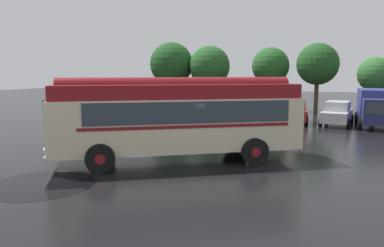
{
  "coord_description": "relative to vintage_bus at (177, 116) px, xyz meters",
  "views": [
    {
      "loc": [
        6.44,
        -14.25,
        3.71
      ],
      "look_at": [
        -0.2,
        1.04,
        1.4
      ],
      "focal_mm": 35.0,
      "sensor_mm": 36.0,
      "label": 1
    }
  ],
  "objects": [
    {
      "name": "ground_plane",
      "position": [
        0.21,
        0.47,
        -1.89
      ],
      "size": [
        120.0,
        120.0,
        0.0
      ],
      "primitive_type": "plane",
      "color": "black"
    },
    {
      "name": "vintage_bus",
      "position": [
        0.0,
        0.0,
        0.0
      ],
      "size": [
        9.66,
        7.79,
        3.49
      ],
      "color": "beige",
      "rests_on": "ground"
    },
    {
      "name": "car_near_left",
      "position": [
        -2.94,
        14.14,
        -1.05
      ],
      "size": [
        2.0,
        4.22,
        1.66
      ],
      "color": "maroon",
      "rests_on": "ground"
    },
    {
      "name": "car_mid_left",
      "position": [
        -0.22,
        13.84,
        -1.05
      ],
      "size": [
        2.17,
        4.3,
        1.66
      ],
      "color": "maroon",
      "rests_on": "ground"
    },
    {
      "name": "car_mid_right",
      "position": [
        2.68,
        14.15,
        -1.05
      ],
      "size": [
        2.36,
        4.38,
        1.66
      ],
      "color": "maroon",
      "rests_on": "ground"
    },
    {
      "name": "car_far_right",
      "position": [
        5.62,
        14.1,
        -1.05
      ],
      "size": [
        2.22,
        4.32,
        1.66
      ],
      "color": "#B7BABF",
      "rests_on": "ground"
    },
    {
      "name": "box_van",
      "position": [
        8.01,
        14.61,
        -0.53
      ],
      "size": [
        2.57,
        5.86,
        2.5
      ],
      "color": "navy",
      "rests_on": "ground"
    },
    {
      "name": "tree_far_left",
      "position": [
        -10.93,
        21.2,
        2.73
      ],
      "size": [
        4.42,
        4.42,
        6.73
      ],
      "color": "#4C3823",
      "rests_on": "ground"
    },
    {
      "name": "tree_left_of_centre",
      "position": [
        -6.82,
        21.67,
        2.39
      ],
      "size": [
        4.07,
        4.07,
        6.3
      ],
      "color": "#4C3823",
      "rests_on": "ground"
    },
    {
      "name": "tree_centre",
      "position": [
        -0.76,
        21.92,
        2.44
      ],
      "size": [
        3.51,
        3.51,
        6.01
      ],
      "color": "#4C3823",
      "rests_on": "ground"
    },
    {
      "name": "tree_right_of_centre",
      "position": [
        3.49,
        21.84,
        2.6
      ],
      "size": [
        3.74,
        3.74,
        6.27
      ],
      "color": "#4C3823",
      "rests_on": "ground"
    },
    {
      "name": "tree_far_right",
      "position": [
        8.3,
        22.23,
        1.61
      ],
      "size": [
        2.96,
        2.96,
        4.98
      ],
      "color": "#4C3823",
      "rests_on": "ground"
    },
    {
      "name": "puddle_patch",
      "position": [
        -2.72,
        -4.77,
        -1.89
      ],
      "size": [
        3.53,
        3.53,
        0.01
      ],
      "primitive_type": "cylinder",
      "color": "black",
      "rests_on": "ground"
    }
  ]
}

